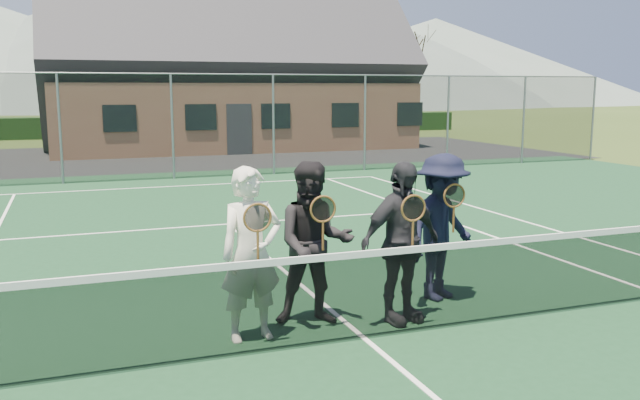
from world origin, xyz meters
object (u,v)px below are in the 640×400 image
at_px(player_c, 401,242).
at_px(player_d, 441,227).
at_px(clubhouse, 228,56).
at_px(player_b, 314,244).
at_px(player_a, 251,254).
at_px(tennis_net, 365,291).

xyz_separation_m(player_c, player_d, (0.85, 0.58, -0.00)).
bearing_deg(player_c, clubhouse, 81.79).
height_order(player_b, player_d, same).
height_order(clubhouse, player_b, clubhouse).
relative_size(player_a, player_b, 1.00).
bearing_deg(player_c, tennis_net, -147.86).
xyz_separation_m(clubhouse, player_d, (-2.56, -23.05, -3.07)).
height_order(tennis_net, player_c, player_c).
distance_m(player_b, player_c, 0.95).
distance_m(tennis_net, player_c, 0.79).
bearing_deg(clubhouse, player_a, -102.18).
bearing_deg(clubhouse, player_c, -98.21).
distance_m(tennis_net, player_d, 1.76).
bearing_deg(player_d, player_b, -170.28).
xyz_separation_m(player_b, player_c, (0.91, -0.28, 0.00)).
height_order(clubhouse, player_d, clubhouse).
xyz_separation_m(tennis_net, player_a, (-1.09, 0.42, 0.38)).
height_order(tennis_net, player_a, player_a).
xyz_separation_m(player_a, player_b, (0.77, 0.22, -0.00)).
bearing_deg(player_b, tennis_net, -63.58).
distance_m(clubhouse, player_a, 24.31).
distance_m(tennis_net, player_a, 1.23).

